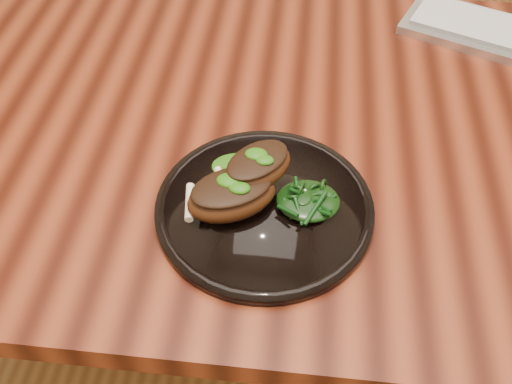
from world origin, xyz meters
TOP-DOWN VIEW (x-y plane):
  - desk at (0.00, 0.00)m, footprint 1.60×0.80m
  - plate at (-0.09, -0.18)m, footprint 0.29×0.29m
  - lamb_chop_front at (-0.13, -0.19)m, footprint 0.14×0.12m
  - lamb_chop_back at (-0.10, -0.15)m, footprint 0.12×0.12m
  - herb_smear at (-0.12, -0.12)m, footprint 0.09×0.06m
  - greens_heap at (-0.03, -0.18)m, footprint 0.08×0.08m

SIDE VIEW (x-z plane):
  - desk at x=0.00m, z-range 0.29..1.04m
  - plate at x=-0.09m, z-range 0.75..0.77m
  - herb_smear at x=-0.12m, z-range 0.77..0.77m
  - greens_heap at x=-0.03m, z-range 0.76..0.80m
  - lamb_chop_front at x=-0.13m, z-range 0.77..0.82m
  - lamb_chop_back at x=-0.10m, z-range 0.78..0.83m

